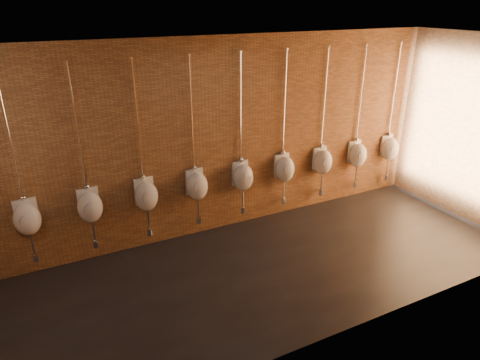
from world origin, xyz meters
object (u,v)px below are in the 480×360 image
object	(u,v)px
urinal_4	(197,185)
urinal_5	(243,176)
urinal_7	(323,161)
urinal_1	(27,218)
urinal_8	(358,154)
urinal_3	(146,195)
urinal_9	(390,148)
urinal_2	(90,206)
urinal_6	(284,168)

from	to	relation	value
urinal_4	urinal_5	world-z (taller)	same
urinal_4	urinal_7	bearing A→B (deg)	0.00
urinal_1	urinal_8	xyz separation A→B (m)	(5.79, 0.00, 0.00)
urinal_3	urinal_5	world-z (taller)	same
urinal_3	urinal_4	size ratio (longest dim) A/B	1.00
urinal_3	urinal_8	size ratio (longest dim) A/B	1.00
urinal_8	urinal_9	size ratio (longest dim) A/B	1.00
urinal_3	urinal_4	distance (m)	0.83
urinal_7	urinal_8	bearing A→B (deg)	0.00
urinal_3	urinal_5	bearing A→B (deg)	0.00
urinal_2	urinal_5	size ratio (longest dim) A/B	1.00
urinal_3	urinal_6	distance (m)	2.48
urinal_3	urinal_9	distance (m)	4.96
urinal_7	urinal_5	bearing A→B (deg)	180.00
urinal_8	urinal_9	world-z (taller)	same
urinal_3	urinal_9	xyz separation A→B (m)	(4.96, 0.00, 0.00)
urinal_6	urinal_9	distance (m)	2.48
urinal_6	urinal_7	bearing A→B (deg)	0.00
urinal_1	urinal_3	distance (m)	1.65
urinal_2	urinal_3	bearing A→B (deg)	0.00
urinal_3	urinal_1	bearing A→B (deg)	180.00
urinal_1	urinal_3	world-z (taller)	same
urinal_3	urinal_2	bearing A→B (deg)	180.00
urinal_7	urinal_8	size ratio (longest dim) A/B	1.00
urinal_1	urinal_6	bearing A→B (deg)	0.00
urinal_2	urinal_5	world-z (taller)	same
urinal_6	urinal_9	bearing A→B (deg)	0.00
urinal_2	urinal_7	xyz separation A→B (m)	(4.13, 0.00, 0.00)
urinal_5	urinal_6	world-z (taller)	same
urinal_5	urinal_9	world-z (taller)	same
urinal_5	urinal_9	size ratio (longest dim) A/B	1.00
urinal_1	urinal_8	world-z (taller)	same
urinal_3	urinal_8	xyz separation A→B (m)	(4.13, 0.00, 0.00)
urinal_1	urinal_7	size ratio (longest dim) A/B	1.00
urinal_3	urinal_7	distance (m)	3.31
urinal_5	urinal_6	bearing A→B (deg)	0.00
urinal_7	urinal_9	size ratio (longest dim) A/B	1.00
urinal_6	urinal_7	xyz separation A→B (m)	(0.83, 0.00, 0.00)
urinal_1	urinal_8	bearing A→B (deg)	0.00
urinal_7	urinal_4	bearing A→B (deg)	180.00
urinal_4	urinal_8	size ratio (longest dim) A/B	1.00
urinal_8	urinal_7	bearing A→B (deg)	180.00
urinal_4	urinal_5	bearing A→B (deg)	0.00
urinal_3	urinal_6	world-z (taller)	same
urinal_5	urinal_9	xyz separation A→B (m)	(3.31, 0.00, 0.00)
urinal_7	urinal_1	bearing A→B (deg)	180.00
urinal_1	urinal_2	bearing A→B (deg)	0.00
urinal_7	urinal_9	world-z (taller)	same
urinal_4	urinal_5	size ratio (longest dim) A/B	1.00
urinal_9	urinal_3	bearing A→B (deg)	180.00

